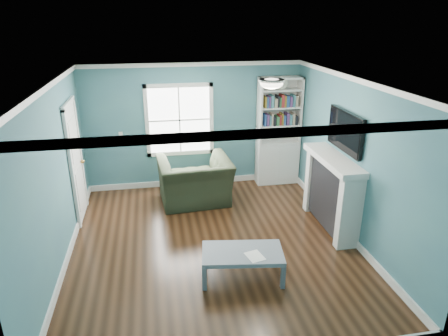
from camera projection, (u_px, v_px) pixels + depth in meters
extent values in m
plane|color=black|center=(213.00, 243.00, 6.49)|extent=(5.00, 5.00, 0.00)
plane|color=#38667B|center=(194.00, 126.00, 8.31)|extent=(4.50, 0.00, 4.50)
plane|color=#38667B|center=(253.00, 265.00, 3.72)|extent=(4.50, 0.00, 4.50)
plane|color=#38667B|center=(55.00, 179.00, 5.64)|extent=(0.00, 5.00, 5.00)
plane|color=#38667B|center=(351.00, 160.00, 6.39)|extent=(0.00, 5.00, 5.00)
plane|color=white|center=(211.00, 82.00, 5.55)|extent=(5.00, 5.00, 0.00)
cube|color=white|center=(196.00, 181.00, 8.74)|extent=(4.50, 0.03, 0.12)
cube|color=white|center=(69.00, 254.00, 6.09)|extent=(0.03, 5.00, 0.12)
cube|color=white|center=(342.00, 228.00, 6.84)|extent=(0.03, 5.00, 0.12)
cube|color=white|center=(193.00, 64.00, 7.84)|extent=(4.50, 0.04, 0.08)
cube|color=white|center=(257.00, 134.00, 3.29)|extent=(4.50, 0.04, 0.08)
cube|color=white|center=(42.00, 90.00, 5.19)|extent=(0.04, 5.00, 0.08)
cube|color=white|center=(359.00, 81.00, 5.94)|extent=(0.04, 5.00, 0.08)
cube|color=white|center=(179.00, 120.00, 8.20)|extent=(1.24, 0.01, 1.34)
cube|color=white|center=(147.00, 122.00, 8.08)|extent=(0.08, 0.06, 1.50)
cube|color=white|center=(211.00, 119.00, 8.30)|extent=(0.08, 0.06, 1.50)
cube|color=white|center=(181.00, 153.00, 8.44)|extent=(1.40, 0.06, 0.08)
cube|color=white|center=(178.00, 85.00, 7.93)|extent=(1.40, 0.06, 0.08)
cube|color=white|center=(180.00, 120.00, 8.19)|extent=(1.24, 0.03, 0.03)
cube|color=white|center=(180.00, 120.00, 8.19)|extent=(0.03, 0.03, 1.34)
cube|color=silver|center=(277.00, 163.00, 8.72)|extent=(0.90, 0.35, 0.90)
cube|color=silver|center=(259.00, 112.00, 8.24)|extent=(0.04, 0.35, 1.40)
cube|color=silver|center=(299.00, 110.00, 8.38)|extent=(0.04, 0.35, 1.40)
cube|color=silver|center=(277.00, 109.00, 8.46)|extent=(0.90, 0.02, 1.40)
cube|color=silver|center=(281.00, 78.00, 8.07)|extent=(0.90, 0.35, 0.04)
cube|color=silver|center=(278.00, 142.00, 8.56)|extent=(0.84, 0.33, 0.03)
cube|color=silver|center=(279.00, 125.00, 8.42)|extent=(0.84, 0.33, 0.03)
cube|color=silver|center=(280.00, 107.00, 8.28)|extent=(0.84, 0.33, 0.03)
cube|color=silver|center=(280.00, 90.00, 8.15)|extent=(0.84, 0.33, 0.03)
cube|color=#264C8C|center=(279.00, 119.00, 8.36)|extent=(0.70, 0.25, 0.22)
cube|color=#593366|center=(280.00, 101.00, 8.22)|extent=(0.70, 0.25, 0.22)
cylinder|color=beige|center=(282.00, 83.00, 8.05)|extent=(0.26, 0.06, 0.26)
cube|color=black|center=(332.00, 195.00, 6.80)|extent=(0.30, 1.20, 1.10)
cube|color=black|center=(330.00, 206.00, 6.87)|extent=(0.22, 0.65, 0.70)
cube|color=silver|center=(349.00, 213.00, 6.18)|extent=(0.36, 0.16, 1.20)
cube|color=silver|center=(316.00, 180.00, 7.41)|extent=(0.36, 0.16, 1.20)
cube|color=silver|center=(334.00, 159.00, 6.56)|extent=(0.44, 1.58, 0.10)
cube|color=black|center=(345.00, 131.00, 6.41)|extent=(0.06, 1.10, 0.65)
cube|color=silver|center=(76.00, 163.00, 7.03)|extent=(0.04, 0.80, 2.05)
cube|color=white|center=(72.00, 173.00, 6.62)|extent=(0.05, 0.08, 2.13)
cube|color=white|center=(80.00, 155.00, 7.44)|extent=(0.05, 0.08, 2.13)
cube|color=white|center=(68.00, 104.00, 6.65)|extent=(0.05, 0.98, 0.08)
sphere|color=#BF8C3F|center=(82.00, 161.00, 7.34)|extent=(0.07, 0.07, 0.07)
ellipsoid|color=white|center=(271.00, 83.00, 5.81)|extent=(0.34, 0.34, 0.15)
cylinder|color=white|center=(272.00, 80.00, 5.80)|extent=(0.38, 0.38, 0.03)
cube|color=white|center=(121.00, 135.00, 8.08)|extent=(0.08, 0.01, 0.12)
imported|color=black|center=(195.00, 174.00, 7.72)|extent=(1.42, 0.98, 1.19)
cube|color=#525963|center=(204.00, 279.00, 5.34)|extent=(0.07, 0.07, 0.35)
cube|color=#525963|center=(283.00, 277.00, 5.38)|extent=(0.07, 0.07, 0.35)
cube|color=#525963|center=(205.00, 256.00, 5.85)|extent=(0.07, 0.07, 0.35)
cube|color=#525963|center=(277.00, 254.00, 5.89)|extent=(0.07, 0.07, 0.35)
cube|color=slate|center=(242.00, 253.00, 5.54)|extent=(1.20, 0.77, 0.06)
cube|color=white|center=(255.00, 256.00, 5.42)|extent=(0.27, 0.31, 0.00)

